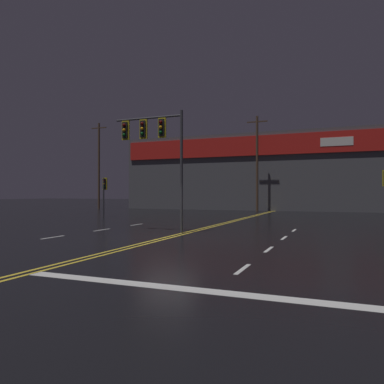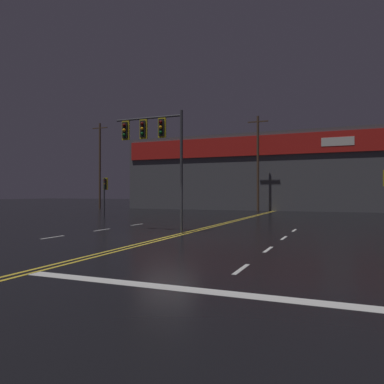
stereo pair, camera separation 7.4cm
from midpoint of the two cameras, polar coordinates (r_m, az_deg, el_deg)
name	(u,v)px [view 2 (the right image)]	position (r m, az deg, el deg)	size (l,w,h in m)	color
ground_plane	(167,238)	(16.43, -3.64, -6.95)	(200.00, 200.00, 0.00)	black
road_markings	(171,243)	(14.75, -3.01, -7.71)	(14.02, 60.00, 0.01)	gold
traffic_signal_median	(153,138)	(19.07, -5.87, 8.12)	(3.76, 0.36, 5.99)	#38383D
traffic_signal_corner_northwest	(105,188)	(31.40, -13.06, 0.57)	(0.42, 0.36, 3.22)	#38383D
building_backdrop	(282,173)	(47.19, 13.54, 2.83)	(37.08, 10.23, 8.85)	#4C4C51
utility_pole_row	(262,161)	(40.63, 10.72, 4.66)	(46.19, 0.26, 10.89)	#4C3828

